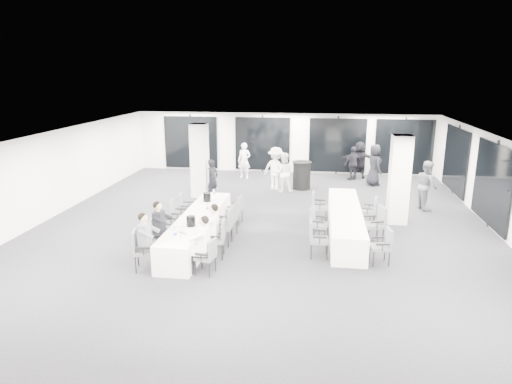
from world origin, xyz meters
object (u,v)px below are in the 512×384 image
(banquet_table_main, at_px, (198,228))
(chair_main_right_mid, at_px, (225,224))
(standing_guest_a, at_px, (213,176))
(ice_bucket_near, at_px, (191,221))
(chair_side_left_mid, at_px, (317,221))
(standing_guest_f, at_px, (360,157))
(standing_guest_h, at_px, (427,182))
(chair_side_left_near, at_px, (316,237))
(chair_main_left_near, at_px, (141,247))
(chair_side_right_far, at_px, (371,209))
(chair_main_left_second, at_px, (156,235))
(chair_side_right_mid, at_px, (377,222))
(standing_guest_d, at_px, (353,161))
(standing_guest_c, at_px, (276,166))
(chair_side_right_near, at_px, (383,244))
(chair_main_left_far, at_px, (185,206))
(chair_main_right_fourth, at_px, (230,217))
(chair_main_right_near, at_px, (208,254))
(chair_main_right_far, at_px, (237,207))
(chair_main_left_mid, at_px, (168,224))
(banquet_table_side, at_px, (345,222))
(chair_side_left_far, at_px, (317,205))
(standing_guest_g, at_px, (244,158))
(chair_main_right_second, at_px, (218,236))
(cocktail_table, at_px, (302,175))
(ice_bucket_far, at_px, (207,197))
(standing_guest_b, at_px, (283,170))
(standing_guest_e, at_px, (374,162))
(chair_main_left_fourth, at_px, (177,214))

(banquet_table_main, relative_size, chair_main_right_mid, 4.79)
(standing_guest_a, height_order, ice_bucket_near, standing_guest_a)
(chair_side_left_mid, relative_size, standing_guest_f, 0.51)
(chair_main_right_mid, xyz_separation_m, standing_guest_h, (6.24, 4.28, 0.38))
(chair_side_left_near, relative_size, standing_guest_f, 0.51)
(chair_main_left_near, distance_m, chair_side_right_far, 7.19)
(chair_main_left_second, height_order, chair_side_right_mid, chair_side_right_mid)
(chair_main_right_mid, relative_size, standing_guest_d, 0.62)
(chair_main_right_mid, height_order, standing_guest_c, standing_guest_c)
(chair_main_right_mid, distance_m, chair_side_right_near, 4.24)
(chair_main_left_far, bearing_deg, chair_side_right_near, 58.61)
(chair_main_right_fourth, xyz_separation_m, chair_side_left_mid, (2.51, -0.06, 0.00))
(chair_main_right_near, bearing_deg, chair_main_right_far, 10.29)
(banquet_table_main, xyz_separation_m, chair_main_left_mid, (-0.83, -0.18, 0.13))
(banquet_table_side, distance_m, chair_side_left_far, 1.37)
(chair_side_left_near, height_order, standing_guest_g, standing_guest_g)
(chair_main_left_mid, bearing_deg, chair_main_left_far, 165.39)
(chair_main_right_second, xyz_separation_m, standing_guest_a, (-1.44, 5.54, 0.27))
(standing_guest_a, height_order, standing_guest_f, standing_guest_f)
(banquet_table_main, relative_size, standing_guest_a, 2.95)
(chair_main_right_near, distance_m, chair_main_right_fourth, 2.71)
(chair_main_left_mid, height_order, standing_guest_g, standing_guest_g)
(cocktail_table, distance_m, ice_bucket_far, 5.63)
(standing_guest_c, bearing_deg, chair_main_right_second, 110.19)
(chair_main_right_fourth, bearing_deg, chair_main_left_far, 72.89)
(cocktail_table, relative_size, chair_main_left_second, 1.23)
(chair_main_right_mid, bearing_deg, chair_main_left_mid, 92.80)
(chair_side_left_mid, bearing_deg, chair_main_left_second, -54.75)
(banquet_table_side, distance_m, standing_guest_f, 7.58)
(banquet_table_main, xyz_separation_m, banquet_table_side, (4.18, 1.16, 0.00))
(chair_side_left_mid, xyz_separation_m, standing_guest_a, (-3.95, 3.90, 0.30))
(standing_guest_b, relative_size, ice_bucket_far, 6.57)
(chair_side_left_far, distance_m, standing_guest_e, 5.68)
(ice_bucket_near, bearing_deg, standing_guest_a, 97.27)
(chair_main_right_near, xyz_separation_m, standing_guest_d, (4.02, 10.35, 0.35))
(chair_side_left_near, distance_m, chair_side_right_far, 3.26)
(chair_main_left_fourth, xyz_separation_m, standing_guest_f, (5.97, 7.98, 0.40))
(banquet_table_main, relative_size, chair_main_right_far, 5.52)
(chair_main_right_second, xyz_separation_m, standing_guest_b, (1.12, 6.87, 0.32))
(chair_main_left_fourth, height_order, standing_guest_g, standing_guest_g)
(chair_main_right_mid, distance_m, standing_guest_c, 6.32)
(cocktail_table, bearing_deg, standing_guest_b, -139.94)
(cocktail_table, xyz_separation_m, standing_guest_h, (4.42, -2.24, 0.40))
(chair_side_left_mid, relative_size, chair_side_right_near, 1.04)
(chair_main_left_near, height_order, standing_guest_c, standing_guest_c)
(chair_main_left_far, bearing_deg, chair_side_left_far, 90.96)
(banquet_table_main, bearing_deg, chair_main_right_near, -68.79)
(banquet_table_main, height_order, chair_main_left_far, chair_main_left_far)
(chair_main_left_far, xyz_separation_m, chair_side_right_near, (5.84, -2.48, 0.00))
(chair_side_right_far, distance_m, standing_guest_d, 6.15)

